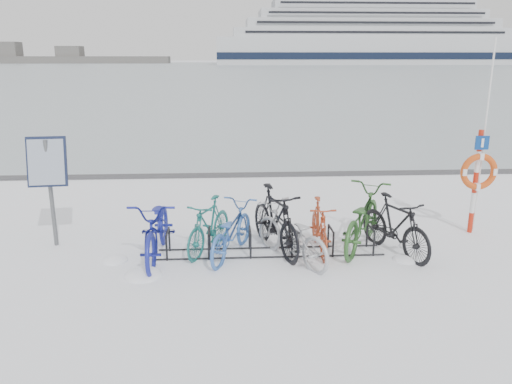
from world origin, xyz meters
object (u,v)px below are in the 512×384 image
at_px(bike_rack, 270,244).
at_px(cruise_ferry, 367,37).
at_px(lifebuoy_station, 478,172).
at_px(info_board, 48,168).

bearing_deg(bike_rack, cruise_ferry, 74.22).
bearing_deg(lifebuoy_station, bike_rack, -168.76).
distance_m(bike_rack, cruise_ferry, 214.38).
height_order(bike_rack, info_board, info_board).
xyz_separation_m(info_board, cruise_ferry, (62.14, 205.41, 9.89)).
height_order(lifebuoy_station, cruise_ferry, cruise_ferry).
bearing_deg(info_board, lifebuoy_station, -4.02).
distance_m(info_board, cruise_ferry, 214.83).
distance_m(info_board, lifebuoy_station, 8.02).
bearing_deg(lifebuoy_station, info_board, -178.60).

